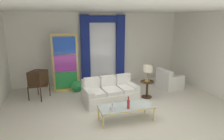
{
  "coord_description": "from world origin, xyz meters",
  "views": [
    {
      "loc": [
        -1.92,
        -5.38,
        2.71
      ],
      "look_at": [
        -0.05,
        0.9,
        1.05
      ],
      "focal_mm": 32.14,
      "sensor_mm": 36.0,
      "label": 1
    }
  ],
  "objects_px": {
    "couch_white_long": "(110,93)",
    "bottle_blue_decanter": "(113,108)",
    "peacock_figurine": "(77,87)",
    "table_lamp_brass": "(148,69)",
    "round_side_table": "(147,88)",
    "armchair_white": "(169,81)",
    "stained_glass_divider": "(66,64)",
    "bottle_crystal_tall": "(128,104)",
    "coffee_table": "(126,107)",
    "vintage_tv": "(38,78)"
  },
  "relations": [
    {
      "from": "table_lamp_brass",
      "to": "coffee_table",
      "type": "bearing_deg",
      "value": -133.94
    },
    {
      "from": "bottle_blue_decanter",
      "to": "armchair_white",
      "type": "xyz_separation_m",
      "value": [
        3.0,
        2.11,
        -0.19
      ]
    },
    {
      "from": "bottle_blue_decanter",
      "to": "peacock_figurine",
      "type": "relative_size",
      "value": 0.35
    },
    {
      "from": "round_side_table",
      "to": "table_lamp_brass",
      "type": "distance_m",
      "value": 0.67
    },
    {
      "from": "round_side_table",
      "to": "coffee_table",
      "type": "bearing_deg",
      "value": -133.94
    },
    {
      "from": "peacock_figurine",
      "to": "round_side_table",
      "type": "bearing_deg",
      "value": -27.37
    },
    {
      "from": "coffee_table",
      "to": "stained_glass_divider",
      "type": "distance_m",
      "value": 3.24
    },
    {
      "from": "bottle_crystal_tall",
      "to": "vintage_tv",
      "type": "xyz_separation_m",
      "value": [
        -2.37,
        2.5,
        0.18
      ]
    },
    {
      "from": "armchair_white",
      "to": "table_lamp_brass",
      "type": "distance_m",
      "value": 1.6
    },
    {
      "from": "bottle_crystal_tall",
      "to": "stained_glass_divider",
      "type": "distance_m",
      "value": 3.35
    },
    {
      "from": "peacock_figurine",
      "to": "coffee_table",
      "type": "bearing_deg",
      "value": -68.14
    },
    {
      "from": "bottle_crystal_tall",
      "to": "round_side_table",
      "type": "xyz_separation_m",
      "value": [
        1.29,
        1.5,
        -0.19
      ]
    },
    {
      "from": "vintage_tv",
      "to": "peacock_figurine",
      "type": "relative_size",
      "value": 2.24
    },
    {
      "from": "bottle_crystal_tall",
      "to": "armchair_white",
      "type": "distance_m",
      "value": 3.35
    },
    {
      "from": "bottle_crystal_tall",
      "to": "armchair_white",
      "type": "height_order",
      "value": "armchair_white"
    },
    {
      "from": "vintage_tv",
      "to": "stained_glass_divider",
      "type": "height_order",
      "value": "stained_glass_divider"
    },
    {
      "from": "couch_white_long",
      "to": "table_lamp_brass",
      "type": "distance_m",
      "value": 1.55
    },
    {
      "from": "stained_glass_divider",
      "to": "bottle_crystal_tall",
      "type": "bearing_deg",
      "value": -65.13
    },
    {
      "from": "coffee_table",
      "to": "bottle_blue_decanter",
      "type": "xyz_separation_m",
      "value": [
        -0.43,
        -0.13,
        0.1
      ]
    },
    {
      "from": "coffee_table",
      "to": "table_lamp_brass",
      "type": "xyz_separation_m",
      "value": [
        1.3,
        1.35,
        0.65
      ]
    },
    {
      "from": "stained_glass_divider",
      "to": "round_side_table",
      "type": "relative_size",
      "value": 3.7
    },
    {
      "from": "peacock_figurine",
      "to": "round_side_table",
      "type": "relative_size",
      "value": 1.01
    },
    {
      "from": "bottle_blue_decanter",
      "to": "round_side_table",
      "type": "xyz_separation_m",
      "value": [
        1.72,
        1.48,
        -0.12
      ]
    },
    {
      "from": "armchair_white",
      "to": "peacock_figurine",
      "type": "relative_size",
      "value": 1.53
    },
    {
      "from": "vintage_tv",
      "to": "armchair_white",
      "type": "bearing_deg",
      "value": -4.17
    },
    {
      "from": "table_lamp_brass",
      "to": "vintage_tv",
      "type": "bearing_deg",
      "value": 164.88
    },
    {
      "from": "couch_white_long",
      "to": "bottle_blue_decanter",
      "type": "relative_size",
      "value": 8.72
    },
    {
      "from": "vintage_tv",
      "to": "round_side_table",
      "type": "distance_m",
      "value": 3.82
    },
    {
      "from": "bottle_blue_decanter",
      "to": "stained_glass_divider",
      "type": "relative_size",
      "value": 0.1
    },
    {
      "from": "bottle_blue_decanter",
      "to": "table_lamp_brass",
      "type": "distance_m",
      "value": 2.34
    },
    {
      "from": "coffee_table",
      "to": "bottle_crystal_tall",
      "type": "height_order",
      "value": "bottle_crystal_tall"
    },
    {
      "from": "couch_white_long",
      "to": "armchair_white",
      "type": "distance_m",
      "value": 2.71
    },
    {
      "from": "bottle_blue_decanter",
      "to": "peacock_figurine",
      "type": "distance_m",
      "value": 2.76
    },
    {
      "from": "bottle_crystal_tall",
      "to": "table_lamp_brass",
      "type": "height_order",
      "value": "table_lamp_brass"
    },
    {
      "from": "armchair_white",
      "to": "couch_white_long",
      "type": "bearing_deg",
      "value": -167.22
    },
    {
      "from": "coffee_table",
      "to": "armchair_white",
      "type": "height_order",
      "value": "armchair_white"
    },
    {
      "from": "couch_white_long",
      "to": "bottle_blue_decanter",
      "type": "xyz_separation_m",
      "value": [
        -0.35,
        -1.51,
        0.17
      ]
    },
    {
      "from": "bottle_crystal_tall",
      "to": "peacock_figurine",
      "type": "bearing_deg",
      "value": 110.74
    },
    {
      "from": "couch_white_long",
      "to": "vintage_tv",
      "type": "xyz_separation_m",
      "value": [
        -2.3,
        0.96,
        0.42
      ]
    },
    {
      "from": "peacock_figurine",
      "to": "table_lamp_brass",
      "type": "height_order",
      "value": "table_lamp_brass"
    },
    {
      "from": "coffee_table",
      "to": "peacock_figurine",
      "type": "distance_m",
      "value": 2.75
    },
    {
      "from": "stained_glass_divider",
      "to": "round_side_table",
      "type": "bearing_deg",
      "value": -29.2
    },
    {
      "from": "couch_white_long",
      "to": "bottle_crystal_tall",
      "type": "bearing_deg",
      "value": -87.19
    },
    {
      "from": "couch_white_long",
      "to": "round_side_table",
      "type": "height_order",
      "value": "couch_white_long"
    },
    {
      "from": "coffee_table",
      "to": "couch_white_long",
      "type": "bearing_deg",
      "value": 93.01
    },
    {
      "from": "bottle_blue_decanter",
      "to": "stained_glass_divider",
      "type": "bearing_deg",
      "value": 107.94
    },
    {
      "from": "armchair_white",
      "to": "peacock_figurine",
      "type": "xyz_separation_m",
      "value": [
        -3.59,
        0.57,
        -0.07
      ]
    },
    {
      "from": "couch_white_long",
      "to": "peacock_figurine",
      "type": "distance_m",
      "value": 1.51
    },
    {
      "from": "table_lamp_brass",
      "to": "couch_white_long",
      "type": "bearing_deg",
      "value": 178.69
    },
    {
      "from": "armchair_white",
      "to": "bottle_blue_decanter",
      "type": "bearing_deg",
      "value": -144.85
    }
  ]
}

